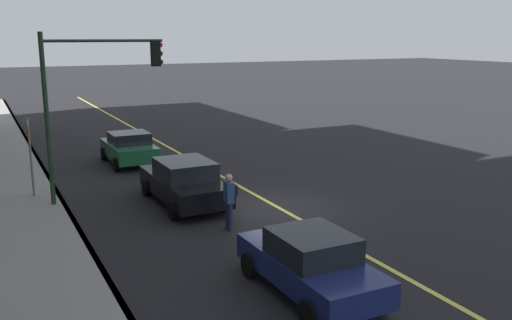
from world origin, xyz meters
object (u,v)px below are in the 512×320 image
(car_black, at_px, (184,182))
(traffic_light_mast, at_px, (92,88))
(car_navy, at_px, (310,262))
(pedestrian_with_backpack, at_px, (229,197))
(street_sign_post, at_px, (30,152))
(car_green, at_px, (129,148))

(car_black, relative_size, traffic_light_mast, 0.79)
(car_navy, xyz_separation_m, pedestrian_with_backpack, (4.81, -0.13, 0.29))
(car_black, xyz_separation_m, street_sign_post, (2.92, 4.71, 0.98))
(car_green, height_order, car_black, car_black)
(car_navy, height_order, car_green, car_green)
(car_navy, bearing_deg, traffic_light_mast, 16.77)
(car_black, distance_m, traffic_light_mast, 4.49)
(pedestrian_with_backpack, relative_size, street_sign_post, 0.58)
(car_green, bearing_deg, street_sign_post, 133.05)
(car_black, bearing_deg, traffic_light_mast, 60.15)
(car_navy, xyz_separation_m, car_black, (7.97, 0.20, 0.06))
(car_green, bearing_deg, traffic_light_mast, 155.76)
(pedestrian_with_backpack, height_order, street_sign_post, street_sign_post)
(car_navy, xyz_separation_m, car_green, (15.19, 0.30, 0.01))
(car_navy, height_order, car_black, car_black)
(car_green, xyz_separation_m, traffic_light_mast, (-5.69, 2.56, 3.33))
(pedestrian_with_backpack, bearing_deg, traffic_light_mast, 32.56)
(car_green, height_order, traffic_light_mast, traffic_light_mast)
(car_navy, relative_size, car_black, 0.89)
(car_green, bearing_deg, pedestrian_with_backpack, -177.61)
(pedestrian_with_backpack, distance_m, traffic_light_mast, 6.35)
(car_black, height_order, traffic_light_mast, traffic_light_mast)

